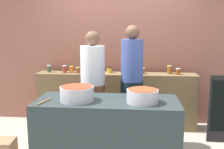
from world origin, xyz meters
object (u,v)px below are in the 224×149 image
object	(u,v)px
preserve_jar_2	(71,69)
preserve_jar_7	(142,71)
preserve_jar_5	(109,70)
wooden_spoon	(44,102)
cook_in_cap	(132,92)
chalkboard_sign	(224,109)
preserve_jar_9	(178,71)
preserve_jar_6	(129,71)
cooking_pot_left	(77,94)
preserve_jar_1	(65,69)
cook_with_tongs	(93,94)
cooking_pot_center	(142,96)
preserve_jar_4	(93,69)
preserve_jar_3	(78,70)
preserve_jar_0	(49,69)
preserve_jar_8	(170,70)

from	to	relation	value
preserve_jar_2	preserve_jar_7	bearing A→B (deg)	-1.45
preserve_jar_5	wooden_spoon	size ratio (longest dim) A/B	0.35
cook_in_cap	chalkboard_sign	size ratio (longest dim) A/B	1.70
preserve_jar_9	preserve_jar_2	bearing A→B (deg)	178.49
chalkboard_sign	preserve_jar_6	bearing A→B (deg)	161.97
preserve_jar_7	cooking_pot_left	world-z (taller)	preserve_jar_7
preserve_jar_1	cook_with_tongs	xyz separation A→B (m)	(0.60, -0.70, -0.25)
preserve_jar_7	cooking_pot_center	bearing A→B (deg)	-90.98
preserve_jar_9	cook_in_cap	size ratio (longest dim) A/B	0.06
preserve_jar_4	preserve_jar_7	xyz separation A→B (m)	(0.83, -0.00, -0.02)
preserve_jar_9	chalkboard_sign	size ratio (longest dim) A/B	0.10
preserve_jar_1	cook_with_tongs	world-z (taller)	cook_with_tongs
preserve_jar_2	preserve_jar_3	size ratio (longest dim) A/B	1.07
preserve_jar_5	preserve_jar_6	distance (m)	0.36
cooking_pot_left	cook_with_tongs	size ratio (longest dim) A/B	0.24
preserve_jar_6	wooden_spoon	xyz separation A→B (m)	(-0.93, -1.52, -0.13)
preserve_jar_0	chalkboard_sign	size ratio (longest dim) A/B	0.12
wooden_spoon	cook_with_tongs	distance (m)	0.96
preserve_jar_1	cooking_pot_left	bearing A→B (deg)	-69.63
preserve_jar_6	cooking_pot_left	size ratio (longest dim) A/B	0.27
preserve_jar_0	preserve_jar_7	bearing A→B (deg)	-1.08
preserve_jar_8	preserve_jar_4	bearing A→B (deg)	-177.62
preserve_jar_3	preserve_jar_9	size ratio (longest dim) A/B	1.02
preserve_jar_0	preserve_jar_7	xyz separation A→B (m)	(1.61, -0.03, -0.01)
preserve_jar_3	preserve_jar_7	distance (m)	1.09
preserve_jar_3	chalkboard_sign	distance (m)	2.38
preserve_jar_0	preserve_jar_9	size ratio (longest dim) A/B	1.20
preserve_jar_7	cook_with_tongs	size ratio (longest dim) A/B	0.06
preserve_jar_9	cooking_pot_center	distance (m)	1.57
preserve_jar_4	preserve_jar_3	bearing A→B (deg)	-169.39
cook_in_cap	chalkboard_sign	bearing A→B (deg)	8.52
preserve_jar_1	preserve_jar_2	world-z (taller)	preserve_jar_1
preserve_jar_1	preserve_jar_4	world-z (taller)	preserve_jar_4
preserve_jar_4	cook_in_cap	world-z (taller)	cook_in_cap
preserve_jar_5	cooking_pot_center	size ratio (longest dim) A/B	0.27
preserve_jar_4	wooden_spoon	distance (m)	1.60
preserve_jar_1	preserve_jar_7	xyz separation A→B (m)	(1.32, 0.01, -0.01)
preserve_jar_4	preserve_jar_8	distance (m)	1.29
wooden_spoon	cook_with_tongs	world-z (taller)	cook_with_tongs
wooden_spoon	chalkboard_sign	bearing A→B (deg)	24.09
cook_with_tongs	wooden_spoon	bearing A→B (deg)	-116.86
preserve_jar_5	cooking_pot_center	world-z (taller)	preserve_jar_5
preserve_jar_8	cook_in_cap	distance (m)	1.00
preserve_jar_2	cooking_pot_center	world-z (taller)	preserve_jar_2
chalkboard_sign	cooking_pot_center	bearing A→B (deg)	-142.02
preserve_jar_7	preserve_jar_9	world-z (taller)	preserve_jar_7
preserve_jar_0	preserve_jar_2	size ratio (longest dim) A/B	1.09
preserve_jar_6	cook_with_tongs	xyz separation A→B (m)	(-0.50, -0.66, -0.24)
preserve_jar_5	cooking_pot_left	distance (m)	1.53
preserve_jar_4	cooking_pot_center	bearing A→B (deg)	-61.22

